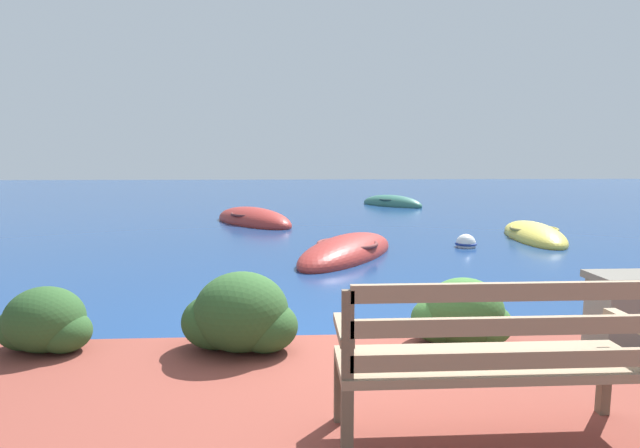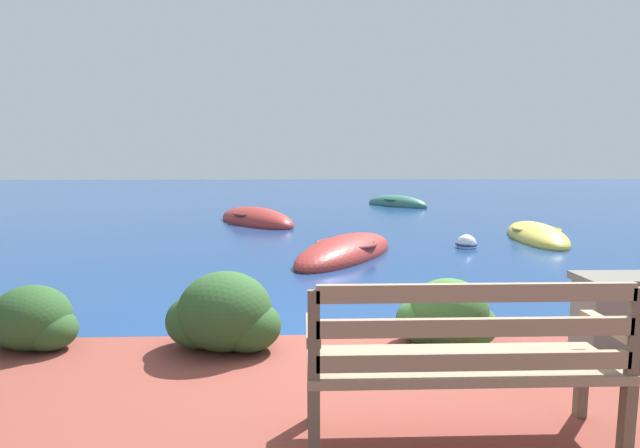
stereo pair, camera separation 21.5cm
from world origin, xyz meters
name	(u,v)px [view 2 (the right image)]	position (x,y,z in m)	size (l,w,h in m)	color
ground_plane	(335,358)	(0.00, 0.00, 0.00)	(80.00, 80.00, 0.00)	navy
park_bench	(464,357)	(0.58, -1.71, 0.71)	(1.67, 0.48, 0.93)	brown
hedge_clump_far_left	(31,321)	(-2.48, -0.24, 0.45)	(0.77, 0.55, 0.52)	#284C23
hedge_clump_left	(224,316)	(-0.92, -0.31, 0.50)	(0.94, 0.68, 0.64)	#284C23
hedge_clump_centre	(447,316)	(0.91, -0.27, 0.46)	(0.82, 0.59, 0.56)	#38662D
rowboat_nearest	(346,253)	(0.50, 4.68, 0.06)	(2.57, 3.32, 0.66)	#9E2D28
rowboat_mid	(536,237)	(4.88, 6.53, 0.05)	(1.50, 3.19, 0.61)	#DBC64C
rowboat_far	(256,221)	(-1.59, 9.51, 0.07)	(2.89, 3.41, 0.77)	#9E2D28
rowboat_outer	(397,204)	(3.27, 14.55, 0.06)	(2.47, 2.77, 0.71)	#336B5B
mooring_buoy	(466,244)	(2.97, 5.49, 0.07)	(0.43, 0.43, 0.39)	white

